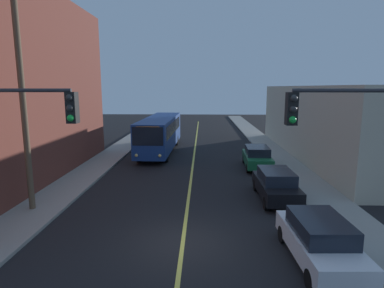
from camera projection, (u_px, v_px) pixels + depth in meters
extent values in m
plane|color=black|center=(183.00, 243.00, 12.42)|extent=(120.00, 120.00, 0.00)
cube|color=gray|center=(89.00, 172.00, 22.48)|extent=(2.50, 90.00, 0.15)
cube|color=gray|center=(297.00, 174.00, 22.01)|extent=(2.50, 90.00, 0.15)
cube|color=#D8CC4C|center=(194.00, 158.00, 27.18)|extent=(0.16, 60.00, 0.01)
cube|color=black|center=(48.00, 161.00, 19.29)|extent=(0.06, 15.11, 1.30)
cube|color=black|center=(44.00, 107.00, 18.73)|extent=(0.06, 15.11, 1.30)
cube|color=black|center=(40.00, 51.00, 18.18)|extent=(0.06, 15.11, 1.30)
cube|color=beige|center=(364.00, 122.00, 27.29)|extent=(12.00, 23.67, 6.07)
cube|color=black|center=(292.00, 138.00, 27.74)|extent=(0.06, 16.57, 1.30)
cube|color=navy|center=(160.00, 132.00, 29.80)|extent=(2.86, 12.06, 2.75)
cube|color=black|center=(148.00, 136.00, 23.83)|extent=(2.35, 0.14, 1.40)
cube|color=black|center=(169.00, 119.00, 35.57)|extent=(2.30, 0.14, 1.10)
cube|color=black|center=(147.00, 127.00, 29.78)|extent=(0.33, 10.20, 1.10)
cube|color=black|center=(174.00, 127.00, 29.64)|extent=(0.33, 10.20, 1.10)
cube|color=orange|center=(148.00, 128.00, 23.74)|extent=(1.79, 0.11, 0.30)
sphere|color=#F9D872|center=(136.00, 155.00, 24.10)|extent=(0.24, 0.24, 0.24)
sphere|color=#F9D872|center=(160.00, 156.00, 23.99)|extent=(0.24, 0.24, 0.24)
cylinder|color=black|center=(139.00, 155.00, 25.97)|extent=(0.33, 1.01, 1.00)
cylinder|color=black|center=(166.00, 156.00, 25.84)|extent=(0.33, 1.01, 1.00)
cylinder|color=black|center=(155.00, 140.00, 33.54)|extent=(0.33, 1.01, 1.00)
cylinder|color=black|center=(177.00, 140.00, 33.41)|extent=(0.33, 1.01, 1.00)
cube|color=silver|center=(319.00, 244.00, 10.90)|extent=(1.95, 4.46, 0.70)
cube|color=black|center=(320.00, 227.00, 10.79)|extent=(1.71, 2.52, 0.60)
cylinder|color=black|center=(311.00, 280.00, 9.48)|extent=(0.24, 0.65, 0.64)
cylinder|color=black|center=(365.00, 280.00, 9.48)|extent=(0.24, 0.65, 0.64)
cylinder|color=black|center=(283.00, 234.00, 12.43)|extent=(0.24, 0.65, 0.64)
cylinder|color=black|center=(324.00, 234.00, 12.44)|extent=(0.24, 0.65, 0.64)
cube|color=black|center=(276.00, 188.00, 17.11)|extent=(1.85, 4.42, 0.70)
cube|color=black|center=(276.00, 176.00, 16.99)|extent=(1.65, 2.48, 0.60)
cylinder|color=black|center=(266.00, 204.00, 15.71)|extent=(0.23, 0.64, 0.64)
cylinder|color=black|center=(299.00, 204.00, 15.67)|extent=(0.23, 0.64, 0.64)
cylinder|color=black|center=(256.00, 185.00, 18.66)|extent=(0.23, 0.64, 0.64)
cylinder|color=black|center=(283.00, 185.00, 18.62)|extent=(0.23, 0.64, 0.64)
cube|color=#196038|center=(257.00, 159.00, 23.89)|extent=(1.95, 4.46, 0.70)
cube|color=black|center=(257.00, 151.00, 23.77)|extent=(1.70, 2.52, 0.60)
cylinder|color=black|center=(248.00, 168.00, 22.53)|extent=(0.24, 0.65, 0.64)
cylinder|color=black|center=(271.00, 169.00, 22.42)|extent=(0.24, 0.65, 0.64)
cylinder|color=black|center=(244.00, 159.00, 25.47)|extent=(0.24, 0.65, 0.64)
cylinder|color=black|center=(265.00, 159.00, 25.37)|extent=(0.24, 0.65, 0.64)
cylinder|color=brown|center=(22.00, 89.00, 14.58)|extent=(0.28, 0.28, 11.41)
cylinder|color=#2D2D33|center=(17.00, 90.00, 10.24)|extent=(3.50, 0.12, 0.12)
cube|color=black|center=(72.00, 108.00, 10.28)|extent=(0.32, 0.36, 1.00)
sphere|color=#2D2D2D|center=(69.00, 98.00, 10.04)|extent=(0.22, 0.22, 0.22)
sphere|color=#2D2D2D|center=(70.00, 108.00, 10.09)|extent=(0.22, 0.22, 0.22)
sphere|color=green|center=(71.00, 118.00, 10.15)|extent=(0.22, 0.22, 0.22)
cylinder|color=#2D2D33|center=(351.00, 90.00, 9.61)|extent=(3.50, 0.12, 0.12)
cube|color=black|center=(291.00, 109.00, 9.76)|extent=(0.32, 0.36, 1.00)
sphere|color=#2D2D2D|center=(294.00, 98.00, 9.52)|extent=(0.22, 0.22, 0.22)
sphere|color=#2D2D2D|center=(293.00, 109.00, 9.58)|extent=(0.22, 0.22, 0.22)
sphere|color=green|center=(293.00, 120.00, 9.63)|extent=(0.22, 0.22, 0.22)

